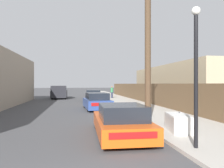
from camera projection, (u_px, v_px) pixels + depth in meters
sidewalk_curb at (119, 100)px, 26.54m from camera, size 4.20×63.00×0.12m
discarded_fridge at (178, 123)px, 8.86m from camera, size 1.04×1.82×0.70m
parked_sports_car_red at (121, 121)px, 8.47m from camera, size 1.98×4.48×1.24m
car_parked_mid at (97, 102)px, 17.29m from camera, size 2.09×4.33×1.32m
car_parked_far at (93, 96)px, 25.75m from camera, size 2.02×4.38×1.31m
pickup_truck at (59, 92)px, 30.02m from camera, size 2.10×5.54×1.77m
utility_pole at (148, 48)px, 11.14m from camera, size 1.80×0.31×7.23m
street_lamp at (196, 65)px, 6.51m from camera, size 0.26×0.26×4.22m
wooden_fence at (144, 93)px, 23.26m from camera, size 0.08×36.54×1.93m
building_right_house at (183, 84)px, 25.39m from camera, size 6.00×18.55×4.08m
pedestrian at (112, 92)px, 29.43m from camera, size 0.34×0.34×1.62m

